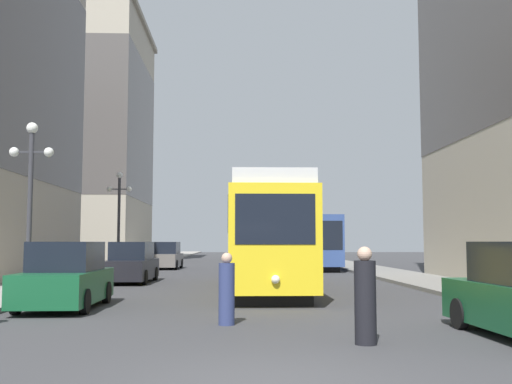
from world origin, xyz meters
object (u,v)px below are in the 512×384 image
object	(u,v)px
parked_car_left_near	(66,277)
parked_car_left_mid	(166,256)
transit_bus	(310,240)
parked_car_left_far	(132,264)
pedestrian_crossing_near	(365,299)
pedestrian_crossing_far	(227,291)
streetcar	(264,234)
lamp_post_left_near	(31,181)
lamp_post_left_far	(119,206)

from	to	relation	value
parked_car_left_near	parked_car_left_mid	bearing A→B (deg)	89.25
transit_bus	parked_car_left_far	bearing A→B (deg)	-126.39
pedestrian_crossing_near	pedestrian_crossing_far	world-z (taller)	pedestrian_crossing_near
parked_car_left_near	parked_car_left_far	xyz separation A→B (m)	(0.00, 10.49, 0.00)
parked_car_left_far	pedestrian_crossing_far	size ratio (longest dim) A/B	3.10
transit_bus	pedestrian_crossing_far	bearing A→B (deg)	-101.63
parked_car_left_mid	pedestrian_crossing_far	xyz separation A→B (m)	(4.46, -27.68, -0.11)
parked_car_left_mid	pedestrian_crossing_far	bearing A→B (deg)	-79.01
streetcar	lamp_post_left_near	xyz separation A→B (m)	(-7.66, -3.60, 1.67)
parked_car_left_mid	lamp_post_left_far	bearing A→B (deg)	-103.37
parked_car_left_far	pedestrian_crossing_far	xyz separation A→B (m)	(4.46, -13.95, -0.11)
parked_car_left_near	pedestrian_crossing_far	bearing A→B (deg)	-38.53
pedestrian_crossing_far	parked_car_left_near	bearing A→B (deg)	111.36
parked_car_left_far	lamp_post_left_far	size ratio (longest dim) A/B	0.87
streetcar	parked_car_left_near	size ratio (longest dim) A/B	2.99
parked_car_left_mid	streetcar	bearing A→B (deg)	-70.52
parked_car_left_mid	pedestrian_crossing_near	world-z (taller)	parked_car_left_mid
streetcar	pedestrian_crossing_near	distance (m)	12.31
parked_car_left_mid	pedestrian_crossing_far	distance (m)	28.04
pedestrian_crossing_near	lamp_post_left_far	distance (m)	25.10
parked_car_left_far	pedestrian_crossing_near	bearing A→B (deg)	-66.20
parked_car_left_near	parked_car_left_mid	world-z (taller)	same
transit_bus	pedestrian_crossing_near	size ratio (longest dim) A/B	6.72
streetcar	lamp_post_left_near	distance (m)	8.62
streetcar	pedestrian_crossing_far	world-z (taller)	streetcar
lamp_post_left_near	lamp_post_left_far	xyz separation A→B (m)	(0.00, 14.70, 0.07)
parked_car_left_mid	lamp_post_left_far	xyz separation A→B (m)	(-1.90, -6.99, 2.99)
transit_bus	lamp_post_left_far	xyz separation A→B (m)	(-11.65, -6.87, 1.89)
parked_car_left_near	lamp_post_left_far	bearing A→B (deg)	95.54
parked_car_left_mid	parked_car_left_far	xyz separation A→B (m)	(-0.00, -13.73, 0.00)
parked_car_left_near	pedestrian_crossing_far	xyz separation A→B (m)	(4.46, -3.46, -0.11)
parked_car_left_near	parked_car_left_far	size ratio (longest dim) A/B	0.90
transit_bus	parked_car_left_mid	world-z (taller)	transit_bus
transit_bus	pedestrian_crossing_far	world-z (taller)	transit_bus
parked_car_left_near	pedestrian_crossing_near	world-z (taller)	parked_car_left_near
parked_car_left_mid	parked_car_left_far	world-z (taller)	same
pedestrian_crossing_near	parked_car_left_mid	bearing A→B (deg)	-120.90
parked_car_left_far	lamp_post_left_far	bearing A→B (deg)	106.73
pedestrian_crossing_near	pedestrian_crossing_far	distance (m)	3.61
parked_car_left_far	lamp_post_left_near	size ratio (longest dim) A/B	0.89
parked_car_left_far	pedestrian_crossing_near	world-z (taller)	parked_car_left_far
parked_car_left_far	transit_bus	bearing A→B (deg)	55.34
transit_bus	pedestrian_crossing_near	distance (m)	30.30
transit_bus	lamp_post_left_near	world-z (taller)	lamp_post_left_near
parked_car_left_far	pedestrian_crossing_near	size ratio (longest dim) A/B	2.82
parked_car_left_mid	pedestrian_crossing_near	bearing A→B (deg)	-75.21
lamp_post_left_far	parked_car_left_far	bearing A→B (deg)	-74.24
parked_car_left_far	pedestrian_crossing_far	world-z (taller)	parked_car_left_far
streetcar	parked_car_left_mid	bearing A→B (deg)	107.72
pedestrian_crossing_far	lamp_post_left_near	bearing A→B (deg)	105.86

